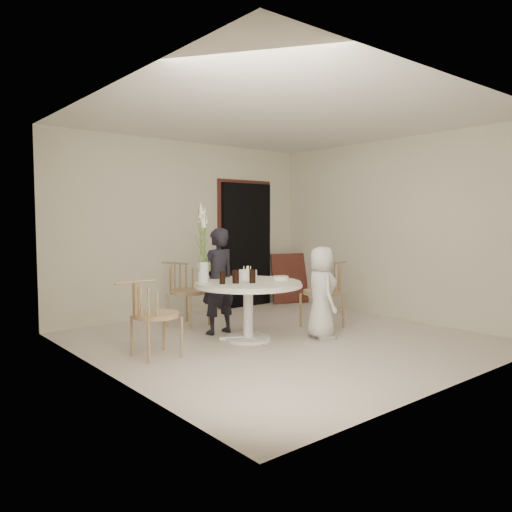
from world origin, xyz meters
TOP-DOWN VIEW (x-y plane):
  - ground at (0.00, 0.00)m, footprint 4.50×4.50m
  - room_shell at (0.00, 0.00)m, footprint 4.50×4.50m
  - doorway at (1.15, 2.19)m, footprint 1.00×0.10m
  - door_trim at (1.15, 2.23)m, footprint 1.12×0.03m
  - table at (-0.35, 0.25)m, footprint 1.33×1.33m
  - picture_frame at (1.95, 1.95)m, footprint 0.69×0.41m
  - chair_far at (-0.52, 1.56)m, footprint 0.60×0.63m
  - chair_right at (1.02, 0.18)m, footprint 0.55×0.52m
  - chair_left at (-1.71, 0.29)m, footprint 0.52×0.49m
  - girl at (-0.43, 0.78)m, footprint 0.51×0.34m
  - boy at (0.43, -0.25)m, footprint 0.57×0.67m
  - birthday_cake at (-0.22, 0.44)m, footprint 0.25×0.25m
  - cola_tumbler_a at (-0.55, 0.25)m, footprint 0.08×0.08m
  - cola_tumbler_b at (-0.40, 0.11)m, footprint 0.10×0.10m
  - cola_tumbler_c at (-0.74, 0.25)m, footprint 0.09×0.09m
  - cola_tumbler_d at (-0.57, 0.21)m, footprint 0.10×0.10m
  - plate_stack at (0.06, 0.11)m, footprint 0.22×0.22m
  - flower_vase at (-0.80, 0.56)m, footprint 0.13×0.13m

SIDE VIEW (x-z plane):
  - ground at x=0.00m, z-range 0.00..0.00m
  - picture_frame at x=1.95m, z-range 0.00..0.88m
  - chair_left at x=-1.71m, z-range 0.13..0.98m
  - chair_far at x=-0.52m, z-range 0.13..1.02m
  - boy at x=0.43m, z-range 0.00..1.16m
  - chair_right at x=1.02m, z-range 0.13..1.04m
  - table at x=-0.35m, z-range 0.25..0.98m
  - girl at x=-0.43m, z-range 0.00..1.38m
  - plate_stack at x=0.06m, z-range 0.73..0.78m
  - birthday_cake at x=-0.22m, z-range 0.71..0.87m
  - cola_tumbler_a at x=-0.55m, z-range 0.73..0.88m
  - cola_tumbler_c at x=-0.74m, z-range 0.73..0.88m
  - cola_tumbler_d at x=-0.57m, z-range 0.73..0.89m
  - cola_tumbler_b at x=-0.40m, z-range 0.73..0.90m
  - doorway at x=1.15m, z-range 0.00..2.10m
  - door_trim at x=1.15m, z-range 0.00..2.22m
  - flower_vase at x=-0.80m, z-range 0.70..1.68m
  - room_shell at x=0.00m, z-range -0.63..3.87m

